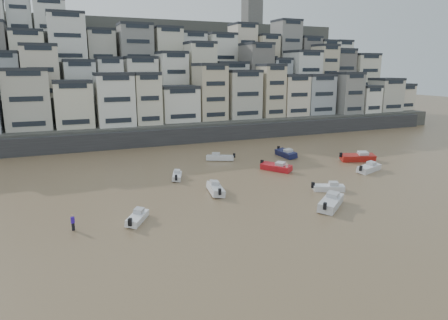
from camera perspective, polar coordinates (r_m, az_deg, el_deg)
name	(u,v)px	position (r m, az deg, el deg)	size (l,w,h in m)	color
ground	(331,311)	(30.49, 15.01, -20.17)	(400.00, 400.00, 0.00)	brown
harbor_wall	(183,136)	(89.90, -5.85, 3.49)	(140.00, 3.00, 3.50)	#38383A
hillside	(158,80)	(128.38, -9.40, 11.27)	(141.04, 66.00, 50.00)	#4C4C47
boat_a	(331,200)	(50.10, 15.04, -5.60)	(6.40, 2.10, 1.75)	silver
boat_b	(329,186)	(56.69, 14.74, -3.68)	(4.59, 1.50, 1.25)	silver
boat_c	(216,188)	(53.85, -1.21, -3.98)	(5.51, 1.80, 1.50)	silver
boat_d	(369,167)	(69.08, 20.02, -0.94)	(5.75, 1.88, 1.57)	silver
boat_e	(276,166)	(66.01, 7.46, -0.88)	(5.71, 1.87, 1.56)	red
boat_f	(177,175)	(61.10, -6.74, -2.15)	(4.41, 1.44, 1.20)	silver
boat_g	(358,156)	(76.11, 18.58, 0.51)	(6.69, 2.19, 1.83)	maroon
boat_h	(220,156)	(72.85, -0.57, 0.52)	(5.47, 1.79, 1.49)	silver
boat_i	(286,152)	(76.70, 8.83, 1.07)	(6.16, 2.02, 1.68)	#13173E
boat_j	(137,216)	(45.11, -12.29, -7.88)	(4.55, 1.49, 1.24)	white
person_blue	(73,223)	(44.62, -20.78, -8.35)	(0.44, 0.44, 1.74)	#3316A6
person_pink	(287,168)	(64.63, 8.95, -1.14)	(0.44, 0.44, 1.74)	#D69A97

